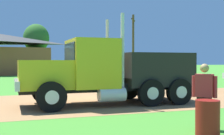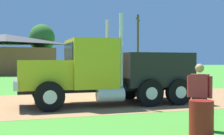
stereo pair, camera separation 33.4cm
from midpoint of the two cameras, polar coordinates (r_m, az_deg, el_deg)
The scene contains 7 objects.
ground_plane at distance 13.07m, azimuth 0.90°, elevation -6.37°, with size 200.00×200.00×0.00m, color #448E2D.
dirt_track at distance 13.07m, azimuth 0.90°, elevation -6.35°, with size 120.00×6.68×0.01m, color #A37447.
truck_foreground_white at distance 11.79m, azimuth -1.04°, elevation -0.93°, with size 7.21×2.69×3.54m.
visitor_walking_mid at distance 7.77m, azimuth 16.43°, elevation -4.95°, with size 0.48×0.50×1.67m.
steel_barrel at distance 7.11m, azimuth 16.88°, elevation -9.47°, with size 0.55×0.55×0.84m, color maroon.
utility_pole_near at distance 34.09m, azimuth 3.88°, elevation 4.75°, with size 1.27×1.95×7.13m.
tree_mid at distance 43.12m, azimuth -14.80°, elevation 5.53°, with size 3.64×3.64×7.01m.
Camera 1 is at (-4.53, -12.14, 1.74)m, focal length 46.78 mm.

